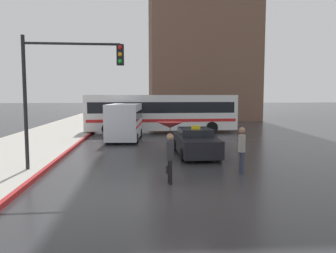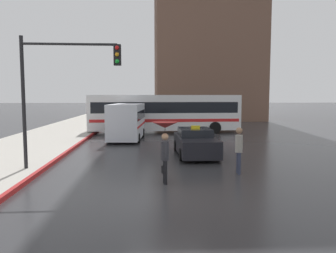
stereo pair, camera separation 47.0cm
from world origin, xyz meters
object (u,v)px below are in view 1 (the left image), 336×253
ambulance_van (125,120)px  city_bus (161,112)px  traffic_light (66,77)px  pedestrian_man (242,146)px  taxi (196,142)px  pedestrian_with_umbrella (170,136)px

ambulance_van → city_bus: size_ratio=0.44×
city_bus → traffic_light: 14.93m
pedestrian_man → traffic_light: size_ratio=0.34×
traffic_light → taxi: bearing=30.2°
pedestrian_man → ambulance_van: bearing=-153.0°
city_bus → traffic_light: (-4.69, -14.04, 1.99)m
taxi → city_bus: bearing=-84.8°
pedestrian_with_umbrella → city_bus: bearing=-7.0°
ambulance_van → city_bus: 5.20m
pedestrian_man → city_bus: bearing=-170.1°
taxi → ambulance_van: 7.48m
ambulance_van → city_bus: (2.84, 4.34, 0.36)m
taxi → pedestrian_man: (1.08, -4.08, 0.41)m
ambulance_van → pedestrian_man: (4.89, -10.47, -0.30)m
taxi → pedestrian_man: size_ratio=2.48×
pedestrian_with_umbrella → pedestrian_man: bearing=-70.8°
traffic_light → pedestrian_with_umbrella: bearing=-28.0°
city_bus → traffic_light: size_ratio=2.34×
city_bus → pedestrian_man: bearing=-174.1°
city_bus → traffic_light: bearing=159.6°
pedestrian_with_umbrella → pedestrian_man: (2.93, 1.24, -0.59)m
city_bus → pedestrian_with_umbrella: (-0.88, -16.06, -0.07)m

